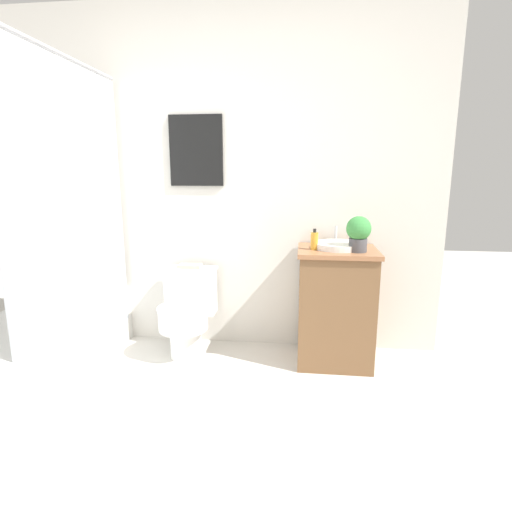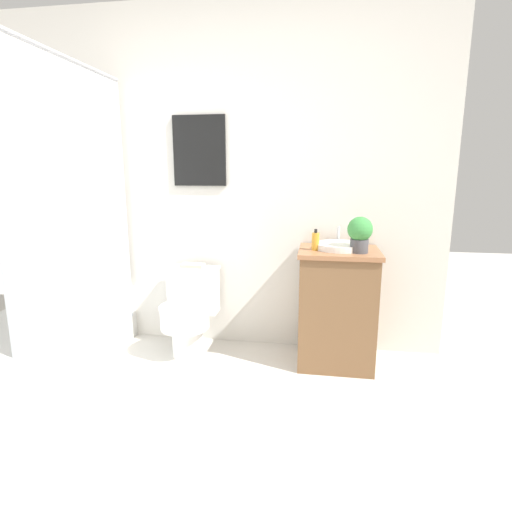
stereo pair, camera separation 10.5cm
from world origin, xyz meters
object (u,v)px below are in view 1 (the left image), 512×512
Objects in this scene: sink at (338,245)px; potted_plant at (359,232)px; soap_bottle at (314,241)px; book_on_tank at (190,266)px; toilet at (187,312)px.

potted_plant is at bearing -40.37° from sink.
potted_plant reaches higher than soap_bottle.
book_on_tank is at bearing 174.93° from sink.
sink reaches higher than book_on_tank.
book_on_tank reaches higher than toilet.
soap_bottle is at bearing 172.08° from potted_plant.
soap_bottle reaches higher than book_on_tank.
soap_bottle is at bearing -2.34° from toilet.
toilet is at bearing -178.56° from sink.
potted_plant is (1.18, -0.08, 0.62)m from toilet.
potted_plant is 1.24m from book_on_tank.
potted_plant is at bearing -7.92° from soap_bottle.
soap_bottle is (-0.16, -0.06, 0.04)m from sink.
potted_plant reaches higher than book_on_tank.
sink is (1.06, 0.03, 0.51)m from toilet.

